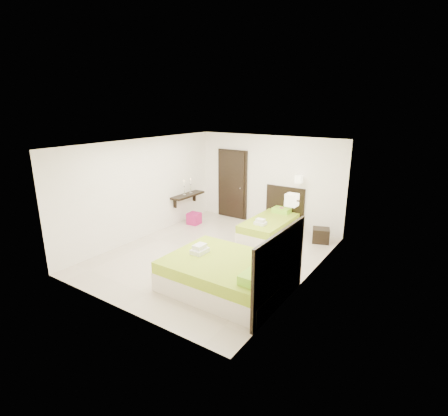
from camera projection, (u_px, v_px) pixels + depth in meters
The scene contains 7 objects.
floor at pixel (213, 255), 8.27m from camera, with size 5.50×5.50×0.00m, color beige.
bed_single at pixel (271, 226), 9.36m from camera, with size 1.16×1.93×1.59m.
bed_double at pixel (230, 274), 6.62m from camera, with size 2.27×1.93×1.87m.
nightstand at pixel (321, 235), 8.98m from camera, with size 0.42×0.37×0.37m, color black.
ottoman at pixel (194, 218), 10.36m from camera, with size 0.34×0.34×0.34m, color #9C1455.
door at pixel (232, 185), 10.76m from camera, with size 1.02×0.15×2.14m.
console_shelf at pixel (187, 195), 10.42m from camera, with size 0.35×1.20×0.78m.
Camera 1 is at (4.44, -6.18, 3.41)m, focal length 28.00 mm.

